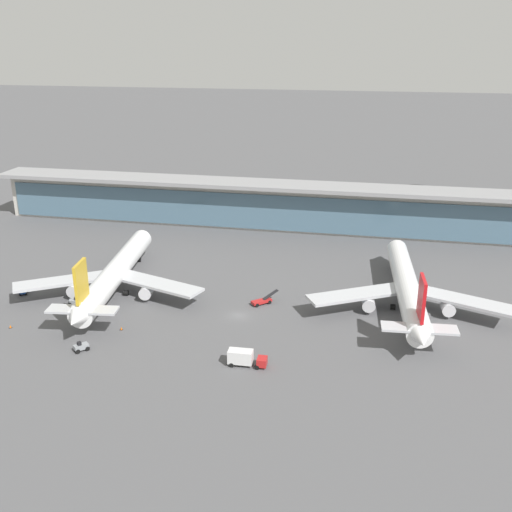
# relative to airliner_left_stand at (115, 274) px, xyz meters

# --- Properties ---
(ground_plane) EXTENTS (1200.00, 1200.00, 0.00)m
(ground_plane) POSITION_rel_airliner_left_stand_xyz_m (31.87, -6.41, -4.93)
(ground_plane) COLOR #515154
(airliner_left_stand) EXTENTS (44.88, 58.79, 15.66)m
(airliner_left_stand) POSITION_rel_airliner_left_stand_xyz_m (0.00, 0.00, 0.00)
(airliner_left_stand) COLOR white
(airliner_left_stand) RESTS_ON ground
(airliner_centre_stand) EXTENTS (45.13, 58.84, 15.66)m
(airliner_centre_stand) POSITION_rel_airliner_left_stand_xyz_m (68.09, 5.44, 0.00)
(airliner_centre_stand) COLOR white
(airliner_centre_stand) RESTS_ON ground
(service_truck_near_nose_grey) EXTENTS (3.02, 1.98, 2.05)m
(service_truck_near_nose_grey) POSITION_rel_airliner_left_stand_xyz_m (-6.15, -8.58, -4.06)
(service_truck_near_nose_grey) COLOR gray
(service_truck_near_nose_grey) RESTS_ON ground
(service_truck_under_wing_grey) EXTENTS (3.18, 3.27, 2.05)m
(service_truck_under_wing_grey) POSITION_rel_airliner_left_stand_xyz_m (5.16, -27.90, -4.06)
(service_truck_under_wing_grey) COLOR gray
(service_truck_under_wing_grey) RESTS_ON ground
(service_truck_mid_apron_red) EXTENTS (7.36, 2.54, 3.10)m
(service_truck_mid_apron_red) POSITION_rel_airliner_left_stand_xyz_m (37.82, -26.91, -3.24)
(service_truck_mid_apron_red) COLOR #B21E1E
(service_truck_mid_apron_red) RESTS_ON ground
(service_truck_by_tail_blue) EXTENTS (6.24, 5.19, 2.70)m
(service_truck_by_tail_blue) POSITION_rel_airliner_left_stand_xyz_m (17.04, 2.88, -4.12)
(service_truck_by_tail_blue) COLOR #234C9E
(service_truck_by_tail_blue) RESTS_ON ground
(service_truck_on_taxiway_red) EXTENTS (5.94, 5.58, 2.70)m
(service_truck_on_taxiway_red) POSITION_rel_airliner_left_stand_xyz_m (35.81, 0.63, -4.12)
(service_truck_on_taxiway_red) COLOR #B21E1E
(service_truck_on_taxiway_red) RESTS_ON ground
(service_truck_at_far_stand_blue) EXTENTS (2.66, 3.29, 2.05)m
(service_truck_at_far_stand_blue) POSITION_rel_airliner_left_stand_xyz_m (-21.39, -5.15, -4.06)
(service_truck_at_far_stand_blue) COLOR #234C9E
(service_truck_at_far_stand_blue) RESTS_ON ground
(terminal_building) EXTENTS (190.92, 12.80, 15.20)m
(terminal_building) POSITION_rel_airliner_left_stand_xyz_m (31.87, 58.33, 2.93)
(terminal_building) COLOR beige
(terminal_building) RESTS_ON ground
(safety_cone_alpha) EXTENTS (0.62, 0.62, 0.70)m
(safety_cone_alpha) POSITION_rel_airliner_left_stand_xyz_m (-14.20, -21.88, -4.61)
(safety_cone_alpha) COLOR orange
(safety_cone_alpha) RESTS_ON ground
(safety_cone_bravo) EXTENTS (0.62, 0.62, 0.70)m
(safety_cone_bravo) POSITION_rel_airliner_left_stand_xyz_m (9.19, -17.96, -4.61)
(safety_cone_bravo) COLOR orange
(safety_cone_bravo) RESTS_ON ground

